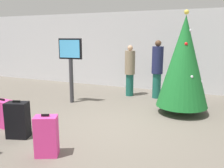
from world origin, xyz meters
The scene contains 9 objects.
ground_plane centered at (0.00, 0.00, 0.00)m, with size 16.00×16.00×0.00m, color #665E54.
back_wall centered at (0.00, 4.29, 1.44)m, with size 16.00×0.20×2.88m, color silver.
holiday_tree centered at (1.29, 1.71, 1.35)m, with size 1.30×1.30×2.61m.
flight_info_kiosk centered at (-1.90, 1.46, 1.30)m, with size 0.71×0.17×1.92m.
traveller_0 centered at (0.33, 3.03, 0.98)m, with size 0.49×0.49×1.86m.
traveller_1 centered at (-0.58, 2.98, 0.89)m, with size 0.46×0.46×1.69m.
suitcase_1 centered at (-1.45, -1.17, 0.36)m, with size 0.48×0.39×0.76m.
suitcase_2 centered at (-2.18, -0.85, 0.30)m, with size 0.46×0.31×0.64m.
suitcase_3 centered at (-0.45, -1.56, 0.35)m, with size 0.45×0.39×0.73m.
Camera 1 is at (2.05, -4.59, 1.98)m, focal length 38.83 mm.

